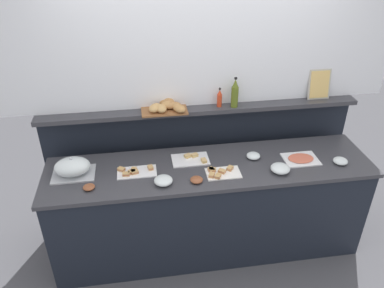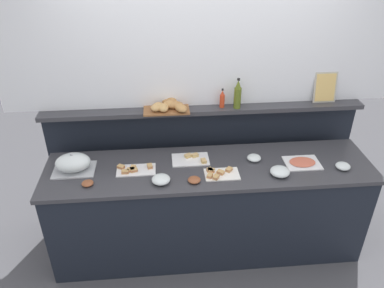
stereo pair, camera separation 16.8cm
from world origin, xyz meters
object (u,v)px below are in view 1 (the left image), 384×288
Objects in this scene: glass_bowl_extra at (280,169)px; sandwich_platter_side at (221,173)px; cold_cuts_platter at (301,159)px; framed_picture at (319,84)px; serving_cloche at (72,167)px; glass_bowl_large at (253,156)px; sandwich_platter_front at (135,172)px; olive_oil_bottle at (235,94)px; condiment_bowl_dark at (89,187)px; hot_sauce_bottle at (219,98)px; glass_bowl_small at (163,181)px; condiment_bowl_teal at (197,180)px; sandwich_platter_rear at (191,159)px; glass_bowl_medium at (340,161)px; bread_basket at (166,106)px.

sandwich_platter_side is at bearing 175.03° from glass_bowl_extra.
cold_cuts_platter is 0.75m from framed_picture.
serving_cloche is 1.51m from glass_bowl_large.
sandwich_platter_side and sandwich_platter_front have the same top height.
olive_oil_bottle reaches higher than cold_cuts_platter.
hot_sauce_bottle is at bearing 27.89° from condiment_bowl_dark.
framed_picture is (0.55, 0.64, 0.45)m from glass_bowl_extra.
glass_bowl_small is 0.57m from condiment_bowl_dark.
sandwich_platter_front is 2.00× the size of glass_bowl_extra.
framed_picture is at bearing 30.03° from glass_bowl_large.
condiment_bowl_teal is 1.09× the size of condiment_bowl_dark.
sandwich_platter_rear is at bearing 48.05° from glass_bowl_small.
glass_bowl_medium is (1.03, -0.00, 0.01)m from sandwich_platter_side.
framed_picture is at bearing 2.16° from hot_sauce_bottle.
cold_cuts_platter is at bearing -12.53° from glass_bowl_large.
glass_bowl_extra is at bearing -34.24° from bread_basket.
olive_oil_bottle reaches higher than glass_bowl_medium.
glass_bowl_extra is 1.53m from condiment_bowl_dark.
glass_bowl_extra is at bearing -130.72° from framed_picture.
glass_bowl_large is 0.88m from bread_basket.
condiment_bowl_dark is 0.23× the size of bread_basket.
sandwich_platter_side is 0.76m from bread_basket.
sandwich_platter_side is 2.36× the size of glass_bowl_large.
sandwich_platter_front is at bearing 23.99° from condiment_bowl_dark.
glass_bowl_extra is (0.49, -0.04, 0.02)m from sandwich_platter_side.
sandwich_platter_side is 0.23m from condiment_bowl_teal.
sandwich_platter_front is at bearing -5.53° from serving_cloche.
serving_cloche is 2.23m from glass_bowl_medium.
olive_oil_bottle is 0.62m from bread_basket.
sandwich_platter_side is at bearing -172.20° from cold_cuts_platter.
cold_cuts_platter is 2.00× the size of glass_bowl_small.
glass_bowl_medium is 2.08m from condiment_bowl_dark.
sandwich_platter_rear is at bearing 13.94° from sandwich_platter_front.
bread_basket reaches higher than glass_bowl_small.
sandwich_platter_side is 0.38m from glass_bowl_large.
glass_bowl_medium is at bearing 3.30° from condiment_bowl_teal.
glass_bowl_large is at bearing -5.38° from sandwich_platter_rear.
sandwich_platter_rear is at bearing 174.62° from glass_bowl_large.
glass_bowl_extra reaches higher than glass_bowl_large.
sandwich_platter_front is at bearing -164.47° from framed_picture.
sandwich_platter_rear is 2.67× the size of glass_bowl_large.
bread_basket is (-0.17, 0.63, 0.36)m from condiment_bowl_teal.
glass_bowl_small is at bearing 176.89° from condiment_bowl_teal.
bread_basket is (0.80, 0.39, 0.30)m from serving_cloche.
glass_bowl_small is (0.71, -0.23, -0.05)m from serving_cloche.
bread_basket is at bearing 178.73° from olive_oil_bottle.
sandwich_platter_rear is 0.60m from hot_sauce_bottle.
glass_bowl_extra reaches higher than sandwich_platter_front.
condiment_bowl_teal is at bearing -115.78° from hot_sauce_bottle.
sandwich_platter_front is at bearing 172.21° from glass_bowl_extra.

